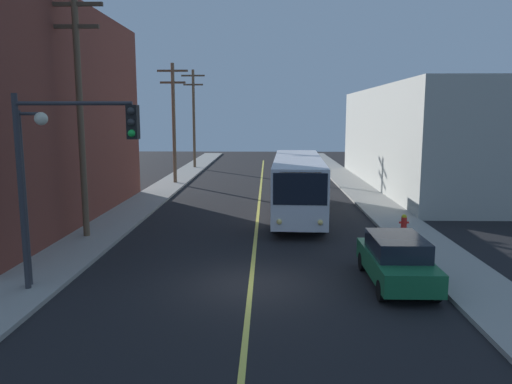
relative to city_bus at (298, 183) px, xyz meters
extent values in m
plane|color=black|center=(-2.20, -11.45, -1.82)|extent=(120.00, 120.00, 0.00)
cube|color=gray|center=(-9.45, -1.45, -1.74)|extent=(2.50, 90.00, 0.15)
cube|color=gray|center=(5.05, -1.45, -1.74)|extent=(2.50, 90.00, 0.15)
cube|color=#D8CC4C|center=(-2.20, 3.55, -1.81)|extent=(0.16, 60.00, 0.01)
cube|color=black|center=(-10.74, -2.35, -0.22)|extent=(0.06, 13.53, 1.30)
cube|color=black|center=(-10.74, -2.35, 2.98)|extent=(0.06, 13.53, 1.30)
cube|color=black|center=(-10.74, -2.35, 6.18)|extent=(0.06, 13.53, 1.30)
cube|color=#B2B2A8|center=(12.30, 11.26, 1.98)|extent=(12.00, 25.30, 7.59)
cube|color=black|center=(6.34, 11.26, -0.22)|extent=(0.06, 17.71, 1.30)
cube|color=black|center=(6.34, 11.26, 2.98)|extent=(0.06, 17.71, 1.30)
cube|color=silver|center=(0.00, 0.01, 0.01)|extent=(3.06, 12.10, 2.75)
cube|color=black|center=(-0.26, -5.96, 0.53)|extent=(2.35, 0.18, 1.40)
cube|color=black|center=(0.26, 5.99, 0.63)|extent=(2.30, 0.18, 1.10)
cube|color=black|center=(-1.25, 0.07, 0.53)|extent=(0.50, 10.19, 1.10)
cube|color=black|center=(1.25, -0.04, 0.53)|extent=(0.50, 10.19, 1.10)
cube|color=orange|center=(-0.26, -5.95, 1.13)|extent=(1.79, 0.14, 0.30)
sphere|color=#F9D872|center=(-1.15, -5.96, -0.92)|extent=(0.24, 0.24, 0.24)
sphere|color=#F9D872|center=(0.63, -6.04, -0.92)|extent=(0.24, 0.24, 0.24)
cylinder|color=black|center=(-1.30, -4.13, -1.32)|extent=(0.34, 1.01, 1.00)
cylinder|color=black|center=(0.94, -4.23, -1.32)|extent=(0.34, 1.01, 1.00)
cylinder|color=black|center=(-0.97, 3.56, -1.32)|extent=(0.34, 1.01, 1.00)
cylinder|color=black|center=(1.27, 3.46, -1.32)|extent=(0.34, 1.01, 1.00)
cube|color=#196038|center=(2.56, -11.36, -1.15)|extent=(1.80, 4.40, 0.70)
cube|color=black|center=(2.56, -11.36, -0.50)|extent=(1.62, 2.46, 0.60)
cylinder|color=black|center=(1.76, -12.86, -1.50)|extent=(0.22, 0.64, 0.64)
cylinder|color=black|center=(3.36, -12.86, -1.50)|extent=(0.22, 0.64, 0.64)
cylinder|color=black|center=(1.76, -9.86, -1.50)|extent=(0.22, 0.64, 0.64)
cylinder|color=black|center=(3.36, -9.86, -1.50)|extent=(0.22, 0.64, 0.64)
cylinder|color=brown|center=(-9.80, -5.62, 3.61)|extent=(0.28, 0.28, 10.56)
cube|color=#4C3D2D|center=(-9.80, -5.62, 8.29)|extent=(2.40, 0.16, 0.16)
cube|color=#4C3D2D|center=(-9.80, -5.62, 7.39)|extent=(2.00, 0.16, 0.16)
cylinder|color=brown|center=(-9.14, 12.24, 3.03)|extent=(0.28, 0.28, 9.40)
cube|color=#4C3D2D|center=(-9.14, 12.24, 7.13)|extent=(2.40, 0.16, 0.16)
cube|color=#4C3D2D|center=(-9.14, 12.24, 6.23)|extent=(2.00, 0.16, 0.16)
cylinder|color=brown|center=(-9.32, 24.11, 3.31)|extent=(0.28, 0.28, 9.96)
cube|color=#4C3D2D|center=(-9.32, 24.11, 7.69)|extent=(2.40, 0.16, 0.16)
cube|color=#4C3D2D|center=(-9.32, 24.11, 6.79)|extent=(2.00, 0.16, 0.16)
cylinder|color=#2D2D33|center=(-9.15, -12.41, 1.33)|extent=(0.18, 0.18, 6.00)
cylinder|color=#2D2D33|center=(-7.40, -12.41, 4.03)|extent=(3.50, 0.12, 0.12)
cube|color=black|center=(-5.65, -12.41, 3.48)|extent=(0.32, 0.36, 1.00)
sphere|color=#2D2D2D|center=(-5.65, -12.60, 3.80)|extent=(0.22, 0.22, 0.22)
sphere|color=#2D2D2D|center=(-5.65, -12.60, 3.48)|extent=(0.22, 0.22, 0.22)
sphere|color=green|center=(-5.65, -12.60, 3.16)|extent=(0.22, 0.22, 0.22)
cylinder|color=#38383D|center=(-9.25, -12.07, 1.08)|extent=(0.16, 0.16, 5.50)
cylinder|color=#38383D|center=(-8.90, -12.07, 3.73)|extent=(0.70, 0.10, 0.10)
sphere|color=#EAE5C6|center=(-8.55, -12.07, 3.58)|extent=(0.40, 0.40, 0.40)
cylinder|color=red|center=(4.65, -4.59, -1.32)|extent=(0.26, 0.26, 0.70)
sphere|color=gold|center=(4.65, -4.59, -0.95)|extent=(0.24, 0.24, 0.24)
cylinder|color=red|center=(4.49, -4.59, -1.22)|extent=(0.12, 0.10, 0.10)
cylinder|color=red|center=(4.81, -4.59, -1.22)|extent=(0.12, 0.10, 0.10)
camera|label=1|loc=(-1.66, -26.97, 3.68)|focal=34.50mm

